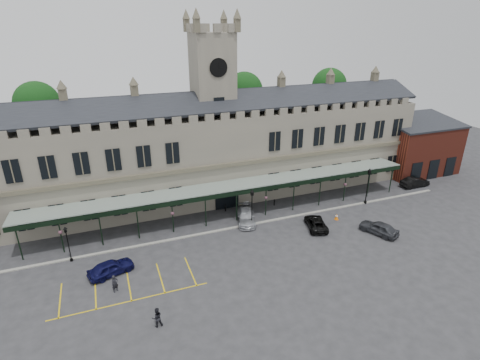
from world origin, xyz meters
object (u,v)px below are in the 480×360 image
object	(u,v)px
clock_tower	(213,104)
car_taxi	(246,216)
station_building	(215,151)
car_right_b	(415,182)
traffic_cone	(337,217)
car_left_a	(111,268)
car_van	(316,223)
car_right_a	(379,228)
lamp_post_right	(368,183)
lamp_post_mid	(252,205)
lamp_post_left	(68,241)
person_b	(157,317)
person_a	(115,284)
sign_board	(246,206)

from	to	relation	value
clock_tower	car_taxi	size ratio (longest dim) A/B	4.84
station_building	car_right_b	bearing A→B (deg)	-16.12
traffic_cone	car_left_a	world-z (taller)	car_left_a
car_van	car_right_a	distance (m)	7.28
station_building	car_left_a	bearing A→B (deg)	-136.57
car_van	car_taxi	bearing A→B (deg)	-14.73
clock_tower	car_van	distance (m)	20.48
station_building	car_right_a	bearing A→B (deg)	-50.63
traffic_cone	car_right_b	xyz separation A→B (m)	(17.13, 4.62, 0.37)
lamp_post_right	lamp_post_mid	bearing A→B (deg)	-178.62
lamp_post_mid	car_taxi	xyz separation A→B (m)	(-0.14, 1.48, -2.24)
car_taxi	clock_tower	bearing A→B (deg)	113.22
station_building	lamp_post_left	bearing A→B (deg)	-150.76
car_left_a	person_b	size ratio (longest dim) A/B	2.49
station_building	car_left_a	size ratio (longest dim) A/B	13.50
station_building	person_a	world-z (taller)	station_building
car_right_b	car_van	bearing A→B (deg)	104.88
station_building	car_right_b	size ratio (longest dim) A/B	13.25
station_building	lamp_post_left	xyz separation A→B (m)	(-19.22, -10.75, -4.04)
sign_board	car_right_a	xyz separation A→B (m)	(12.40, -11.16, 0.14)
car_left_a	person_b	world-z (taller)	person_b
car_taxi	car_van	xyz separation A→B (m)	(7.36, -4.40, -0.11)
clock_tower	traffic_cone	world-z (taller)	clock_tower
lamp_post_right	car_right_b	xyz separation A→B (m)	(10.74, 2.11, -2.34)
clock_tower	lamp_post_mid	xyz separation A→B (m)	(1.14, -11.00, -10.13)
traffic_cone	car_right_a	size ratio (longest dim) A/B	0.17
lamp_post_mid	traffic_cone	world-z (taller)	lamp_post_mid
station_building	car_left_a	distance (m)	21.98
lamp_post_left	person_b	xyz separation A→B (m)	(6.92, -12.43, -1.54)
lamp_post_right	car_right_a	size ratio (longest dim) A/B	1.15
traffic_cone	car_van	world-z (taller)	car_van
clock_tower	car_left_a	xyz separation A→B (m)	(-15.41, -14.68, -12.35)
lamp_post_left	sign_board	size ratio (longest dim) A/B	3.18
clock_tower	station_building	bearing A→B (deg)	-90.00
car_right_b	person_b	bearing A→B (deg)	109.82
car_left_a	car_right_b	world-z (taller)	car_left_a
station_building	car_van	world-z (taller)	station_building
station_building	person_b	distance (m)	26.83
car_taxi	car_right_b	bearing A→B (deg)	19.35
lamp_post_right	car_van	world-z (taller)	lamp_post_right
lamp_post_right	car_taxi	xyz separation A→B (m)	(-17.31, 1.06, -2.34)
lamp_post_mid	lamp_post_right	bearing A→B (deg)	1.38
traffic_cone	lamp_post_left	bearing A→B (deg)	175.85
car_right_b	sign_board	bearing A→B (deg)	86.19
traffic_cone	sign_board	xyz separation A→B (m)	(-9.79, 6.48, 0.25)
lamp_post_mid	car_left_a	world-z (taller)	lamp_post_mid
lamp_post_left	car_taxi	world-z (taller)	lamp_post_left
station_building	person_b	xyz separation A→B (m)	(-12.30, -23.18, -5.57)
person_b	lamp_post_mid	bearing A→B (deg)	-141.07
lamp_post_left	sign_board	xyz separation A→B (m)	(21.35, 4.21, -1.80)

